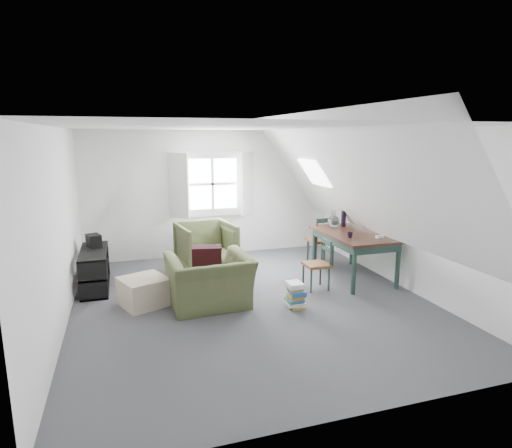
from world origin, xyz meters
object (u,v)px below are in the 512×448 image
object	(u,v)px
dining_table	(354,239)
media_shelf	(95,272)
armchair_far	(207,270)
dining_chair_near	(318,263)
armchair_near	(210,306)
dining_chair_far	(321,240)
ottoman	(144,291)
magazine_stack	(295,295)

from	to	relation	value
dining_table	media_shelf	distance (m)	4.26
armchair_far	dining_chair_near	bearing A→B (deg)	-53.71
armchair_near	dining_chair_near	xyz separation A→B (m)	(1.78, 0.18, 0.41)
armchair_far	media_shelf	distance (m)	1.94
armchair_far	dining_table	world-z (taller)	dining_table
armchair_near	dining_chair_far	distance (m)	2.80
armchair_far	armchair_near	bearing A→B (deg)	-108.46
armchair_near	armchair_far	size ratio (longest dim) A/B	1.18
ottoman	dining_table	bearing A→B (deg)	2.80
armchair_near	media_shelf	xyz separation A→B (m)	(-1.59, 1.24, 0.28)
dining_table	dining_chair_far	size ratio (longest dim) A/B	1.70
armchair_far	dining_chair_far	world-z (taller)	dining_chair_far
ottoman	magazine_stack	size ratio (longest dim) A/B	1.67
armchair_near	dining_chair_near	world-z (taller)	dining_chair_near
armchair_near	dining_chair_far	world-z (taller)	dining_chair_far
magazine_stack	dining_chair_near	bearing A→B (deg)	43.42
dining_chair_far	dining_chair_near	world-z (taller)	dining_chair_far
ottoman	dining_chair_far	size ratio (longest dim) A/B	0.65
dining_table	dining_chair_far	bearing A→B (deg)	99.43
armchair_far	magazine_stack	size ratio (longest dim) A/B	2.67
armchair_far	dining_table	xyz separation A→B (m)	(2.30, -1.18, 0.69)
ottoman	dining_table	world-z (taller)	dining_table
magazine_stack	dining_table	bearing A→B (deg)	32.38
dining_table	ottoman	bearing A→B (deg)	-179.20
armchair_far	dining_chair_far	xyz separation A→B (m)	(2.12, -0.32, 0.48)
media_shelf	magazine_stack	world-z (taller)	media_shelf
armchair_near	dining_chair_near	size ratio (longest dim) A/B	1.43
dining_chair_far	magazine_stack	bearing A→B (deg)	64.71
media_shelf	magazine_stack	distance (m)	3.21
dining_chair_near	magazine_stack	bearing A→B (deg)	-40.48
dining_chair_near	media_shelf	xyz separation A→B (m)	(-3.37, 1.06, -0.13)
armchair_near	dining_chair_near	bearing A→B (deg)	-177.13
ottoman	dining_chair_far	bearing A→B (deg)	17.35
armchair_far	dining_table	bearing A→B (deg)	-36.10
ottoman	dining_table	size ratio (longest dim) A/B	0.38
armchair_near	media_shelf	bearing A→B (deg)	-40.98
armchair_near	armchair_far	bearing A→B (deg)	-102.48
armchair_near	dining_table	xyz separation A→B (m)	(2.58, 0.49, 0.69)
armchair_near	dining_table	distance (m)	2.71
armchair_near	armchair_far	world-z (taller)	armchair_far
ottoman	dining_chair_near	distance (m)	2.68
ottoman	dining_chair_near	xyz separation A→B (m)	(2.67, -0.14, 0.21)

